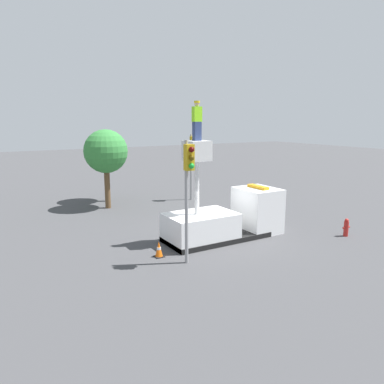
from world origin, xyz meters
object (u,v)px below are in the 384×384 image
(fire_hydrant, at_px, (346,227))
(traffic_cone_rear, at_px, (159,250))
(worker, at_px, (197,121))
(traffic_light_across, at_px, (192,154))
(tree_right_bg, at_px, (106,152))
(tree_left_bg, at_px, (106,152))
(traffic_light_pole, at_px, (188,178))
(bucket_truck, at_px, (226,218))

(fire_hydrant, distance_m, traffic_cone_rear, 9.55)
(worker, xyz_separation_m, traffic_light_across, (4.71, 8.34, -2.34))
(traffic_light_across, xyz_separation_m, traffic_cone_rear, (-7.04, -9.09, -3.03))
(tree_right_bg, bearing_deg, tree_left_bg, 72.74)
(worker, height_order, traffic_light_pole, worker)
(worker, height_order, tree_right_bg, worker)
(worker, height_order, fire_hydrant, worker)
(bucket_truck, height_order, traffic_light_pole, traffic_light_pole)
(traffic_light_pole, distance_m, traffic_light_across, 12.20)
(bucket_truck, height_order, traffic_light_across, bucket_truck)
(traffic_cone_rear, bearing_deg, bucket_truck, 10.45)
(traffic_light_pole, bearing_deg, tree_left_bg, 85.82)
(worker, bearing_deg, traffic_light_across, 60.53)
(bucket_truck, distance_m, worker, 5.01)
(worker, bearing_deg, traffic_cone_rear, -162.29)
(traffic_cone_rear, xyz_separation_m, tree_left_bg, (1.65, 11.83, 3.19))
(worker, distance_m, fire_hydrant, 9.19)
(traffic_light_pole, xyz_separation_m, traffic_cone_rear, (-0.68, 1.32, -3.20))
(bucket_truck, bearing_deg, tree_left_bg, 102.16)
(worker, height_order, tree_left_bg, worker)
(traffic_light_across, relative_size, traffic_cone_rear, 6.98)
(bucket_truck, xyz_separation_m, traffic_light_pole, (-3.35, -2.07, 2.55))
(fire_hydrant, height_order, traffic_cone_rear, fire_hydrant)
(traffic_light_across, xyz_separation_m, tree_left_bg, (-5.40, 2.75, 0.16))
(bucket_truck, bearing_deg, traffic_light_pole, -148.35)
(traffic_light_across, height_order, fire_hydrant, traffic_light_across)
(bucket_truck, relative_size, traffic_light_pole, 1.21)
(traffic_light_across, xyz_separation_m, tree_right_bg, (-6.04, 0.69, 0.35))
(traffic_cone_rear, distance_m, tree_right_bg, 10.39)
(bucket_truck, height_order, tree_right_bg, tree_right_bg)
(worker, distance_m, tree_right_bg, 9.34)
(worker, relative_size, traffic_cone_rear, 2.58)
(tree_left_bg, xyz_separation_m, tree_right_bg, (-0.64, -2.06, 0.18))
(worker, distance_m, traffic_cone_rear, 5.89)
(worker, distance_m, traffic_light_pole, 3.41)
(traffic_cone_rear, distance_m, tree_left_bg, 12.37)
(traffic_cone_rear, height_order, tree_right_bg, tree_right_bg)
(traffic_light_across, xyz_separation_m, fire_hydrant, (2.25, -11.26, -2.90))
(traffic_light_pole, relative_size, tree_left_bg, 1.04)
(tree_left_bg, bearing_deg, tree_right_bg, -107.26)
(tree_left_bg, distance_m, tree_right_bg, 2.16)
(traffic_light_across, relative_size, fire_hydrant, 5.21)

